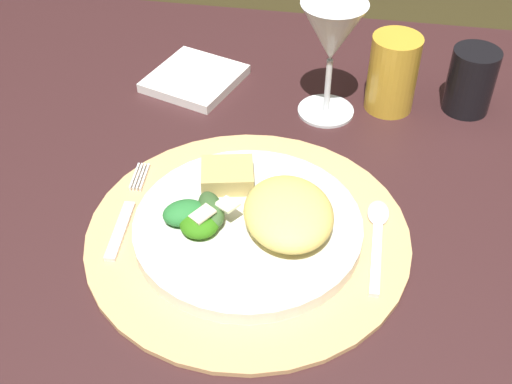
{
  "coord_description": "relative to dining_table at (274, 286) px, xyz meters",
  "views": [
    {
      "loc": [
        0.07,
        -0.54,
        1.26
      ],
      "look_at": [
        -0.02,
        -0.0,
        0.77
      ],
      "focal_mm": 46.55,
      "sensor_mm": 36.0,
      "label": 1
    }
  ],
  "objects": [
    {
      "name": "fork",
      "position": [
        -0.16,
        -0.05,
        0.15
      ],
      "size": [
        0.02,
        0.15,
        0.0
      ],
      "color": "silver",
      "rests_on": "placemat"
    },
    {
      "name": "dinner_plate",
      "position": [
        -0.02,
        -0.05,
        0.15
      ],
      "size": [
        0.24,
        0.24,
        0.02
      ],
      "primitive_type": "cylinder",
      "color": "silver",
      "rests_on": "placemat"
    },
    {
      "name": "napkin",
      "position": [
        -0.15,
        0.23,
        0.15
      ],
      "size": [
        0.15,
        0.15,
        0.01
      ],
      "primitive_type": "cube",
      "rotation": [
        0.0,
        0.0,
        -0.33
      ],
      "color": "white",
      "rests_on": "dining_table"
    },
    {
      "name": "placemat",
      "position": [
        -0.02,
        -0.05,
        0.14
      ],
      "size": [
        0.35,
        0.35,
        0.01
      ],
      "primitive_type": "cylinder",
      "color": "tan",
      "rests_on": "dining_table"
    },
    {
      "name": "wine_glass",
      "position": [
        0.04,
        0.19,
        0.25
      ],
      "size": [
        0.08,
        0.08,
        0.16
      ],
      "color": "silver",
      "rests_on": "dining_table"
    },
    {
      "name": "pasta_serving",
      "position": [
        0.02,
        -0.05,
        0.18
      ],
      "size": [
        0.12,
        0.13,
        0.04
      ],
      "primitive_type": "ellipsoid",
      "rotation": [
        0.0,
        0.0,
        1.9
      ],
      "color": "#EBCF66",
      "rests_on": "dinner_plate"
    },
    {
      "name": "amber_tumbler",
      "position": [
        0.12,
        0.22,
        0.19
      ],
      "size": [
        0.06,
        0.06,
        0.1
      ],
      "primitive_type": "cylinder",
      "color": "gold",
      "rests_on": "dining_table"
    },
    {
      "name": "salad_greens",
      "position": [
        -0.07,
        -0.06,
        0.17
      ],
      "size": [
        0.09,
        0.08,
        0.03
      ],
      "color": "#2F7212",
      "rests_on": "dinner_plate"
    },
    {
      "name": "bread_piece",
      "position": [
        -0.06,
        0.01,
        0.17
      ],
      "size": [
        0.07,
        0.06,
        0.02
      ],
      "primitive_type": "cube",
      "rotation": [
        0.0,
        0.0,
        3.36
      ],
      "color": "tan",
      "rests_on": "dinner_plate"
    },
    {
      "name": "spoon",
      "position": [
        0.11,
        -0.03,
        0.15
      ],
      "size": [
        0.02,
        0.14,
        0.01
      ],
      "color": "silver",
      "rests_on": "placemat"
    },
    {
      "name": "dark_tumbler",
      "position": [
        0.22,
        0.23,
        0.18
      ],
      "size": [
        0.06,
        0.06,
        0.09
      ],
      "primitive_type": "cylinder",
      "color": "black",
      "rests_on": "dining_table"
    },
    {
      "name": "dining_table",
      "position": [
        0.0,
        0.0,
        0.0
      ],
      "size": [
        1.22,
        0.93,
        0.75
      ],
      "color": "#361C1D",
      "rests_on": "ground"
    }
  ]
}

